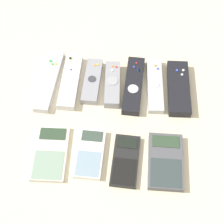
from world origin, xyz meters
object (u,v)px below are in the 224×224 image
object	(u,v)px
remote_1	(70,81)
remote_5	(155,85)
remote_6	(178,88)
remote_4	(134,85)
calculator_0	(50,153)
calculator_2	(125,161)
remote_3	(112,84)
remote_2	(92,81)
calculator_3	(166,161)
remote_0	(49,80)
calculator_1	(90,153)

from	to	relation	value
remote_1	remote_5	bearing A→B (deg)	1.76
remote_5	remote_6	distance (m)	0.07
remote_6	remote_1	bearing A→B (deg)	177.94
remote_1	remote_5	distance (m)	0.24
remote_4	calculator_0	xyz separation A→B (m)	(-0.20, -0.23, -0.01)
remote_1	remote_6	bearing A→B (deg)	0.00
calculator_2	remote_1	bearing A→B (deg)	128.81
remote_1	remote_4	xyz separation A→B (m)	(0.18, 0.00, -0.00)
remote_3	remote_6	distance (m)	0.19
remote_2	calculator_3	world-z (taller)	remote_2
remote_0	remote_5	size ratio (longest dim) A/B	1.16
calculator_0	calculator_1	size ratio (longest dim) A/B	1.14
calculator_1	calculator_3	bearing A→B (deg)	-0.99
remote_3	calculator_0	xyz separation A→B (m)	(-0.14, -0.23, -0.01)
remote_2	calculator_3	bearing A→B (deg)	-47.08
remote_0	remote_6	size ratio (longest dim) A/B	1.19
remote_4	calculator_2	size ratio (longest dim) A/B	1.35
remote_5	calculator_0	distance (m)	0.35
remote_2	calculator_3	distance (m)	0.32
remote_6	calculator_0	world-z (taller)	remote_6
remote_0	remote_5	xyz separation A→B (m)	(0.30, 0.01, -0.00)
calculator_0	calculator_1	distance (m)	0.10
remote_1	remote_3	size ratio (longest dim) A/B	1.24
remote_0	calculator_3	bearing A→B (deg)	-31.13
remote_1	remote_3	xyz separation A→B (m)	(0.12, -0.00, 0.00)
remote_2	remote_6	xyz separation A→B (m)	(0.25, -0.01, 0.00)
remote_6	remote_4	bearing A→B (deg)	177.77
remote_1	remote_5	world-z (taller)	remote_1
remote_1	remote_2	world-z (taller)	remote_1
remote_3	calculator_0	world-z (taller)	remote_3
calculator_3	calculator_1	bearing A→B (deg)	177.44
remote_1	calculator_1	size ratio (longest dim) A/B	1.36
remote_4	remote_5	distance (m)	0.06
remote_6	calculator_1	world-z (taller)	remote_6
remote_4	calculator_2	bearing A→B (deg)	-89.66
remote_0	remote_2	world-z (taller)	remote_2
remote_3	remote_6	world-z (taller)	same
calculator_0	calculator_1	world-z (taller)	calculator_1
remote_2	remote_1	bearing A→B (deg)	-172.95
remote_0	remote_4	distance (m)	0.24
calculator_0	remote_1	bearing A→B (deg)	83.25
remote_2	calculator_0	world-z (taller)	remote_2
remote_2	remote_5	xyz separation A→B (m)	(0.18, 0.00, -0.00)
remote_3	calculator_0	bearing A→B (deg)	-124.66
remote_0	remote_2	size ratio (longest dim) A/B	1.41
remote_0	remote_1	distance (m)	0.06
calculator_1	calculator_3	distance (m)	0.19
remote_2	remote_5	world-z (taller)	remote_2
calculator_0	calculator_2	xyz separation A→B (m)	(0.19, -0.01, 0.00)
remote_2	calculator_1	size ratio (longest dim) A/B	1.11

